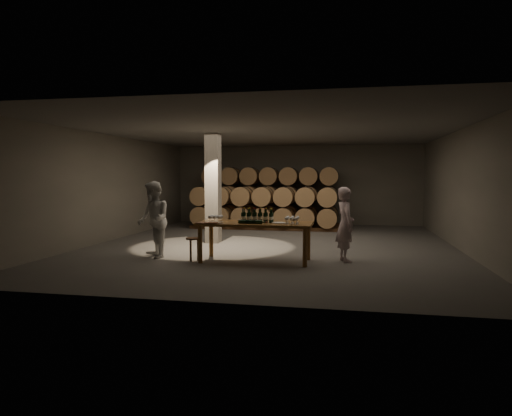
% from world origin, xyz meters
% --- Properties ---
extents(room, '(12.00, 12.00, 12.00)m').
position_xyz_m(room, '(-1.80, 0.20, 1.60)').
color(room, '#575451').
rests_on(room, ground).
extents(tasting_table, '(2.60, 1.10, 0.90)m').
position_xyz_m(tasting_table, '(0.00, -2.50, 0.80)').
color(tasting_table, brown).
rests_on(tasting_table, ground).
extents(barrel_stack_back, '(5.48, 0.95, 2.31)m').
position_xyz_m(barrel_stack_back, '(-0.96, 5.20, 1.20)').
color(barrel_stack_back, '#53361C').
rests_on(barrel_stack_back, ground).
extents(barrel_stack_front, '(5.48, 0.95, 1.57)m').
position_xyz_m(barrel_stack_front, '(-0.96, 3.80, 0.83)').
color(barrel_stack_front, '#53361C').
rests_on(barrel_stack_front, ground).
extents(bottle_cluster, '(0.73, 0.23, 0.33)m').
position_xyz_m(bottle_cluster, '(0.04, -2.44, 1.02)').
color(bottle_cluster, black).
rests_on(bottle_cluster, tasting_table).
extents(lying_bottles, '(0.64, 0.09, 0.09)m').
position_xyz_m(lying_bottles, '(-0.04, -2.80, 0.94)').
color(lying_bottles, black).
rests_on(lying_bottles, tasting_table).
extents(glass_cluster_left, '(0.30, 0.30, 0.16)m').
position_xyz_m(glass_cluster_left, '(-0.90, -2.62, 1.02)').
color(glass_cluster_left, silver).
rests_on(glass_cluster_left, tasting_table).
extents(glass_cluster_right, '(0.30, 0.41, 0.16)m').
position_xyz_m(glass_cluster_right, '(0.86, -2.59, 1.02)').
color(glass_cluster_right, silver).
rests_on(glass_cluster_right, tasting_table).
extents(plate, '(0.31, 0.31, 0.02)m').
position_xyz_m(plate, '(0.55, -2.55, 0.91)').
color(plate, white).
rests_on(plate, tasting_table).
extents(notebook_near, '(0.31, 0.27, 0.03)m').
position_xyz_m(notebook_near, '(-0.90, -2.95, 0.92)').
color(notebook_near, brown).
rests_on(notebook_near, tasting_table).
extents(notebook_corner, '(0.25, 0.29, 0.02)m').
position_xyz_m(notebook_corner, '(-1.14, -2.92, 0.91)').
color(notebook_corner, brown).
rests_on(notebook_corner, tasting_table).
extents(pen, '(0.13, 0.02, 0.01)m').
position_xyz_m(pen, '(-0.69, -2.94, 0.91)').
color(pen, black).
rests_on(pen, tasting_table).
extents(stool, '(0.32, 0.32, 0.54)m').
position_xyz_m(stool, '(-1.42, -2.74, 0.44)').
color(stool, '#53361C').
rests_on(stool, ground).
extents(person_man, '(0.60, 0.73, 1.71)m').
position_xyz_m(person_man, '(2.02, -2.11, 0.86)').
color(person_man, beige).
rests_on(person_man, ground).
extents(person_woman, '(1.10, 1.13, 1.84)m').
position_xyz_m(person_woman, '(-2.49, -2.50, 0.92)').
color(person_woman, silver).
rests_on(person_woman, ground).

